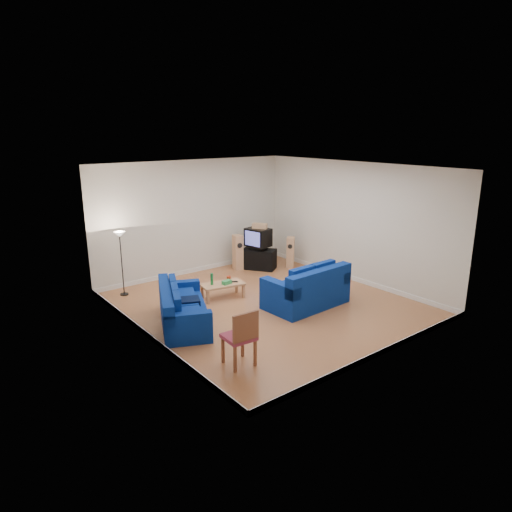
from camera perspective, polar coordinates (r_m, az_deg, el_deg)
room at (r=10.38m, az=1.36°, el=1.89°), size 6.01×6.51×3.21m
sofa_three_seat at (r=9.80m, az=-9.36°, el=-6.78°), size 1.71×2.32×0.82m
sofa_loveseat at (r=10.69m, az=6.49°, el=-4.39°), size 1.98×1.16×0.97m
coffee_table at (r=11.16m, az=-4.20°, el=-3.70°), size 1.11×0.70×0.37m
bottle at (r=11.04m, az=-5.55°, el=-2.88°), size 0.08×0.08×0.29m
tissue_box at (r=11.08m, az=-3.67°, el=-3.29°), size 0.24×0.15×0.09m
red_canister at (r=11.27m, az=-3.43°, el=-2.85°), size 0.14×0.14×0.14m
remote at (r=11.23m, az=-2.68°, el=-3.22°), size 0.16×0.13×0.02m
tv_stand at (r=13.47m, az=0.38°, el=-0.38°), size 0.98×1.09×0.59m
av_receiver at (r=13.39m, az=0.28°, el=1.03°), size 0.49×0.52×0.10m
television at (r=13.34m, az=0.26°, el=2.36°), size 0.64×0.77×0.53m
centre_speaker at (r=13.27m, az=0.47°, el=3.79°), size 0.38×0.45×0.15m
speaker_left at (r=13.37m, az=-2.29°, el=0.47°), size 0.30×0.36×1.03m
speaker_right at (r=13.57m, az=4.32°, el=0.45°), size 0.35×0.34×0.93m
floor_lamp at (r=11.54m, az=-16.62°, el=1.57°), size 0.28×0.28×1.61m
dining_chair at (r=7.95m, az=-1.87°, el=-9.89°), size 0.53×0.53×1.05m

